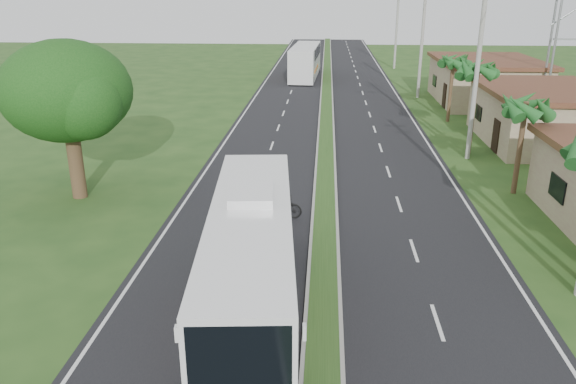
{
  "coord_description": "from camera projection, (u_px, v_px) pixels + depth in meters",
  "views": [
    {
      "loc": [
        -0.07,
        -15.05,
        9.66
      ],
      "look_at": [
        -1.53,
        6.44,
        1.8
      ],
      "focal_mm": 35.0,
      "sensor_mm": 36.0,
      "label": 1
    }
  ],
  "objects": [
    {
      "name": "motorcyclist",
      "position": [
        282.0,
        200.0,
        24.73
      ],
      "size": [
        1.85,
        0.73,
        2.39
      ],
      "rotation": [
        0.0,
        0.0,
        -0.13
      ],
      "color": "black",
      "rests_on": "ground"
    },
    {
      "name": "palm_verge_b",
      "position": [
        526.0,
        107.0,
        26.57
      ],
      "size": [
        2.4,
        2.4,
        5.05
      ],
      "color": "#473321",
      "rests_on": "ground"
    },
    {
      "name": "utility_pole_c",
      "position": [
        422.0,
        35.0,
        50.55
      ],
      "size": [
        1.6,
        0.28,
        11.0
      ],
      "color": "gray",
      "rests_on": "ground"
    },
    {
      "name": "utility_pole_d",
      "position": [
        397.0,
        24.0,
        69.38
      ],
      "size": [
        1.6,
        0.28,
        10.5
      ],
      "color": "gray",
      "rests_on": "ground"
    },
    {
      "name": "shade_tree",
      "position": [
        64.0,
        94.0,
        25.85
      ],
      "size": [
        6.3,
        6.0,
        7.54
      ],
      "color": "#473321",
      "rests_on": "ground"
    },
    {
      "name": "coach_bus_main",
      "position": [
        251.0,
        252.0,
        17.12
      ],
      "size": [
        3.44,
        11.77,
        3.75
      ],
      "rotation": [
        0.0,
        0.0,
        0.09
      ],
      "color": "silver",
      "rests_on": "ground"
    },
    {
      "name": "lane_edge_right",
      "position": [
        431.0,
        149.0,
        35.73
      ],
      "size": [
        0.12,
        160.0,
        0.01
      ],
      "primitive_type": "cube",
      "color": "silver",
      "rests_on": "ground"
    },
    {
      "name": "coach_bus_far",
      "position": [
        305.0,
        60.0,
        63.23
      ],
      "size": [
        3.21,
        12.38,
        3.58
      ],
      "rotation": [
        0.0,
        0.0,
        -0.04
      ],
      "color": "silver",
      "rests_on": "ground"
    },
    {
      "name": "shop_far",
      "position": [
        485.0,
        81.0,
        49.61
      ],
      "size": [
        8.6,
        11.6,
        3.82
      ],
      "color": "gray",
      "rests_on": "ground"
    },
    {
      "name": "utility_pole_b",
      "position": [
        479.0,
        52.0,
        31.6
      ],
      "size": [
        3.2,
        0.28,
        12.0
      ],
      "color": "gray",
      "rests_on": "ground"
    },
    {
      "name": "palm_verge_c",
      "position": [
        478.0,
        70.0,
        32.91
      ],
      "size": [
        2.4,
        2.4,
        5.85
      ],
      "color": "#473321",
      "rests_on": "ground"
    },
    {
      "name": "ground",
      "position": [
        323.0,
        318.0,
        17.41
      ],
      "size": [
        180.0,
        180.0,
        0.0
      ],
      "primitive_type": "plane",
      "color": "#224419",
      "rests_on": "ground"
    },
    {
      "name": "median_strip",
      "position": [
        326.0,
        145.0,
        36.12
      ],
      "size": [
        1.2,
        160.0,
        0.18
      ],
      "color": "gray",
      "rests_on": "ground"
    },
    {
      "name": "shop_mid",
      "position": [
        542.0,
        115.0,
        36.51
      ],
      "size": [
        7.6,
        10.6,
        3.67
      ],
      "color": "gray",
      "rests_on": "ground"
    },
    {
      "name": "palm_verge_d",
      "position": [
        453.0,
        61.0,
        41.51
      ],
      "size": [
        2.4,
        2.4,
        5.25
      ],
      "color": "#473321",
      "rests_on": "ground"
    },
    {
      "name": "road_asphalt",
      "position": [
        326.0,
        147.0,
        36.15
      ],
      "size": [
        14.0,
        160.0,
        0.02
      ],
      "primitive_type": "cube",
      "color": "black",
      "rests_on": "ground"
    },
    {
      "name": "lane_edge_left",
      "position": [
        223.0,
        145.0,
        36.58
      ],
      "size": [
        0.12,
        160.0,
        0.01
      ],
      "primitive_type": "cube",
      "color": "silver",
      "rests_on": "ground"
    }
  ]
}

